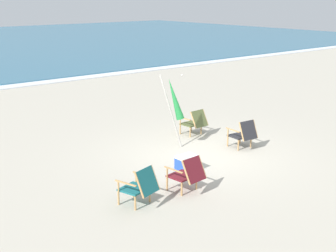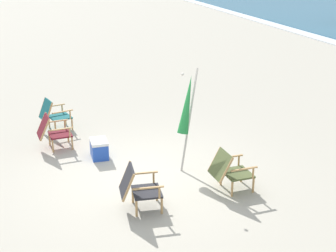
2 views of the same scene
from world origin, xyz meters
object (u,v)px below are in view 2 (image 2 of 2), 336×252
object	(u,v)px
beach_chair_back_left	(52,131)
beach_chair_front_left	(230,170)
cooler_box	(99,149)
beach_chair_mid_center	(54,114)
beach_chair_back_right	(138,187)
umbrella_furled_green	(187,106)

from	to	relation	value
beach_chair_back_left	beach_chair_front_left	distance (m)	4.22
cooler_box	beach_chair_mid_center	bearing A→B (deg)	-157.21
beach_chair_back_left	cooler_box	xyz separation A→B (m)	(0.79, 0.92, -0.22)
beach_chair_mid_center	beach_chair_back_left	bearing A→B (deg)	-4.52
beach_chair_back_left	cooler_box	distance (m)	1.23
beach_chair_mid_center	beach_chair_back_right	world-z (taller)	beach_chair_back_right
beach_chair_mid_center	beach_chair_front_left	bearing A→B (deg)	35.25
beach_chair_back_right	beach_chair_back_left	distance (m)	3.38
beach_chair_back_right	cooler_box	distance (m)	2.39
cooler_box	beach_chair_back_right	bearing A→B (deg)	7.72
beach_chair_back_right	beach_chair_back_left	xyz separation A→B (m)	(-3.15, -1.24, -0.00)
beach_chair_back_left	umbrella_furled_green	size ratio (longest dim) A/B	0.39
beach_chair_mid_center	beach_chair_front_left	distance (m)	5.06
beach_chair_back_left	cooler_box	bearing A→B (deg)	49.36
beach_chair_back_left	cooler_box	size ratio (longest dim) A/B	1.62
beach_chair_mid_center	beach_chair_back_left	distance (m)	1.18
beach_chair_back_right	cooler_box	world-z (taller)	beach_chair_back_right
beach_chair_back_right	beach_chair_mid_center	bearing A→B (deg)	-165.15
beach_chair_back_right	beach_chair_front_left	size ratio (longest dim) A/B	1.02
beach_chair_mid_center	cooler_box	world-z (taller)	beach_chair_mid_center
beach_chair_back_right	cooler_box	size ratio (longest dim) A/B	1.65
beach_chair_front_left	cooler_box	distance (m)	3.02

